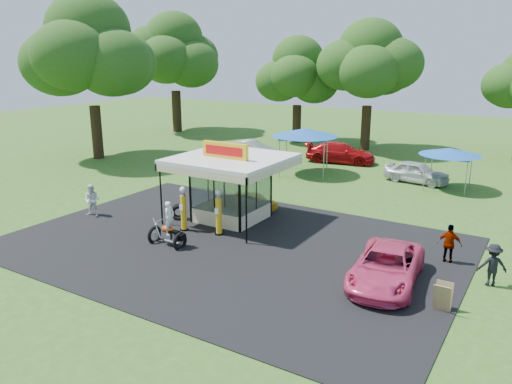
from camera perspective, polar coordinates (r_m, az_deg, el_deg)
ground at (r=21.48m, az=-5.90°, el=-7.70°), size 120.00×120.00×0.00m
asphalt_apron at (r=22.96m, az=-2.86°, el=-6.00°), size 20.00×14.00×0.04m
gas_station_kiosk at (r=25.84m, az=-2.84°, el=0.59°), size 5.40×5.40×4.18m
gas_pump_left at (r=24.62m, az=-8.29°, el=-2.03°), size 0.42×0.42×2.25m
gas_pump_right at (r=23.84m, az=-4.28°, el=-2.43°), size 0.43×0.43×2.30m
motorcycle at (r=22.87m, az=-9.94°, el=-4.09°), size 1.85×0.90×2.19m
spare_tires at (r=26.50m, az=-8.84°, el=-2.28°), size 1.06×0.86×0.86m
a_frame_sign at (r=18.30m, az=20.56°, el=-11.21°), size 0.57×0.50×1.02m
kiosk_car at (r=27.97m, az=-0.26°, el=-1.00°), size 2.82×1.13×0.96m
pink_sedan at (r=19.63m, az=14.66°, el=-8.25°), size 2.85×5.23×1.39m
spectator_west at (r=28.05m, az=-18.21°, el=-0.92°), size 1.05×0.95×1.74m
spectator_east_a at (r=20.79m, az=25.41°, el=-7.54°), size 1.23×0.99×1.66m
spectator_east_b at (r=22.25m, az=21.25°, el=-5.56°), size 1.01×0.47×1.68m
bg_car_a at (r=41.76m, az=-0.51°, el=4.89°), size 4.37×1.62×1.43m
bg_car_b at (r=40.46m, az=9.64°, el=4.44°), size 5.79×3.12×1.59m
bg_car_c at (r=35.35m, az=17.89°, el=2.18°), size 4.44×2.26×1.45m
tent_west at (r=35.96m, az=5.58°, el=6.76°), size 4.73×4.73×3.30m
tent_east at (r=34.00m, az=21.30°, el=4.29°), size 3.83×3.83×2.68m
oak_far_a at (r=56.40m, az=-9.30°, el=14.89°), size 10.57×10.57×12.53m
oak_far_b at (r=49.21m, az=4.79°, el=13.04°), size 8.30×8.30×9.90m
oak_far_c at (r=45.89m, az=12.80°, el=13.49°), size 9.47×9.47×11.16m
oak_near at (r=42.99m, az=-18.39°, el=14.24°), size 11.13×11.13×12.82m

